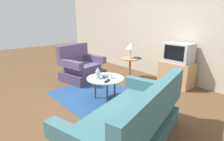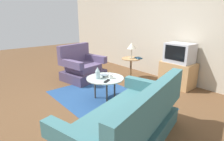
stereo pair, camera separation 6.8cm
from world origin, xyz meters
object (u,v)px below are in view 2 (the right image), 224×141
object	(u,v)px
tv_remote_dark	(107,81)
tv_remote_silver	(107,74)
tv_stand	(177,74)
mug	(111,76)
book	(138,58)
armchair	(82,68)
bowl	(104,76)
couch	(128,124)
television	(180,53)
table_lamp	(132,46)
vase	(98,73)
coffee_table	(105,80)
side_table	(131,64)

from	to	relation	value
tv_remote_dark	tv_remote_silver	world-z (taller)	same
tv_stand	mug	distance (m)	1.81
book	armchair	bearing A→B (deg)	-112.38
bowl	tv_remote_silver	world-z (taller)	bowl
couch	television	size ratio (longest dim) A/B	3.24
mug	tv_remote_dark	xyz separation A→B (m)	(0.09, -0.17, -0.03)
tv_remote_dark	couch	bearing A→B (deg)	-139.55
armchair	mug	distance (m)	1.57
table_lamp	vase	bearing A→B (deg)	-69.84
tv_remote_dark	tv_remote_silver	bearing A→B (deg)	26.94
television	vase	xyz separation A→B (m)	(-0.57, -1.94, -0.23)
armchair	coffee_table	size ratio (longest dim) A/B	1.53
side_table	tv_remote_dark	distance (m)	1.68
side_table	bowl	bearing A→B (deg)	-67.46
bowl	armchair	bearing A→B (deg)	166.78
television	book	distance (m)	1.05
tv_remote_silver	side_table	bearing A→B (deg)	143.68
tv_remote_dark	book	size ratio (longest dim) A/B	0.78
tv_stand	vase	xyz separation A→B (m)	(-0.57, -1.95, 0.29)
side_table	mug	xyz separation A→B (m)	(0.71, -1.30, 0.11)
tv_remote_silver	armchair	bearing A→B (deg)	-154.92
television	mug	size ratio (longest dim) A/B	5.15
armchair	table_lamp	xyz separation A→B (m)	(0.82, 1.04, 0.58)
vase	tv_remote_dark	distance (m)	0.26
tv_stand	television	world-z (taller)	television
couch	tv_stand	bearing A→B (deg)	1.62
tv_remote_silver	television	bearing A→B (deg)	100.64
coffee_table	tv_stand	bearing A→B (deg)	74.21
side_table	table_lamp	bearing A→B (deg)	63.73
coffee_table	bowl	distance (m)	0.09
television	bowl	size ratio (longest dim) A/B	3.84
mug	bowl	world-z (taller)	mug
couch	vase	distance (m)	1.38
bowl	table_lamp	bearing A→B (deg)	112.24
coffee_table	bowl	size ratio (longest dim) A/B	4.63
side_table	bowl	size ratio (longest dim) A/B	3.54
armchair	coffee_table	bearing A→B (deg)	66.15
television	bowl	xyz separation A→B (m)	(-0.56, -1.80, -0.32)
vase	book	size ratio (longest dim) A/B	1.02
side_table	mug	bearing A→B (deg)	-61.27
mug	book	distance (m)	1.52
bowl	tv_remote_silver	distance (m)	0.19
tv_stand	bowl	bearing A→B (deg)	-107.33
couch	television	world-z (taller)	television
couch	coffee_table	world-z (taller)	couch
vase	bowl	xyz separation A→B (m)	(0.00, 0.15, -0.09)
side_table	mug	size ratio (longest dim) A/B	4.75
coffee_table	tv_remote_dark	distance (m)	0.22
television	side_table	bearing A→B (deg)	-158.78
tv_remote_dark	book	world-z (taller)	book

